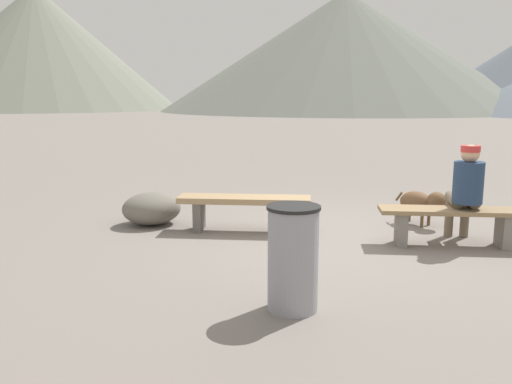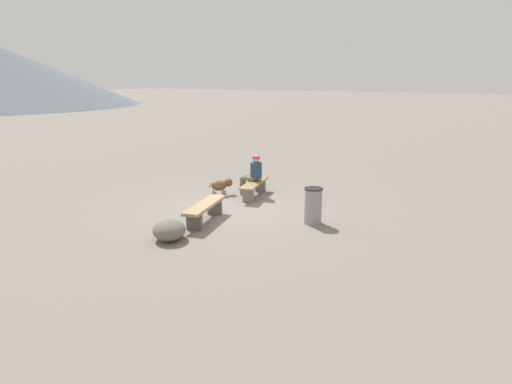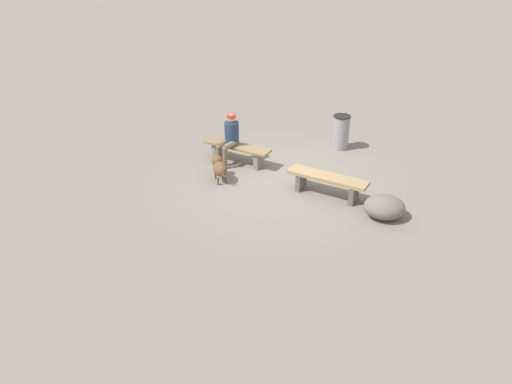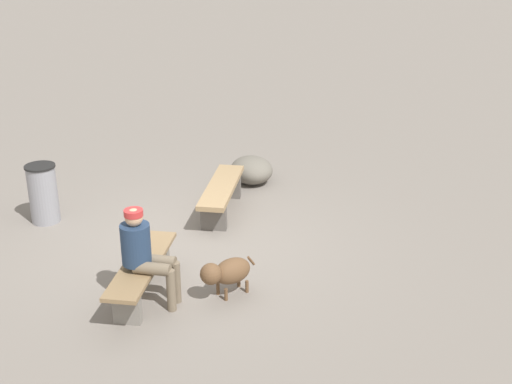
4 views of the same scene
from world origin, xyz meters
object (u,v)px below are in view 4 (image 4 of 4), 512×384
object	(u,v)px
seated_person	(144,250)
trash_bin	(43,194)
boulder	(252,170)
dog	(227,272)
bench_left	(222,192)
bench_right	(142,272)

from	to	relation	value
seated_person	trash_bin	distance (m)	3.04
boulder	dog	bearing A→B (deg)	17.15
bench_left	boulder	distance (m)	1.39
dog	trash_bin	world-z (taller)	trash_bin
bench_left	trash_bin	bearing A→B (deg)	-74.80
seated_person	dog	distance (m)	1.06
bench_right	seated_person	size ratio (longest dim) A/B	1.45
bench_left	trash_bin	world-z (taller)	trash_bin
bench_right	dog	world-z (taller)	dog
seated_person	dog	size ratio (longest dim) A/B	1.76
seated_person	dog	xyz separation A→B (m)	(-0.51, 0.84, -0.40)
bench_right	trash_bin	bearing A→B (deg)	-131.59
bench_left	trash_bin	xyz separation A→B (m)	(1.28, -2.39, 0.11)
trash_bin	bench_left	bearing A→B (deg)	118.09
dog	trash_bin	size ratio (longest dim) A/B	0.77
bench_left	bench_right	world-z (taller)	bench_left
bench_right	bench_left	bearing A→B (deg)	169.58
bench_left	dog	bearing A→B (deg)	12.57
bench_right	seated_person	world-z (taller)	seated_person
bench_right	dog	bearing A→B (deg)	98.46
dog	boulder	world-z (taller)	dog
bench_right	trash_bin	world-z (taller)	trash_bin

